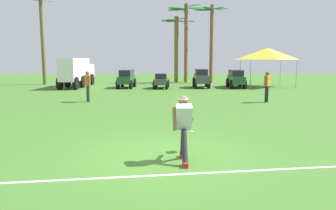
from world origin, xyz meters
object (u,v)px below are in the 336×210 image
Objects in this scene: parked_car_slot_a at (126,78)px; palm_tree_right_of_centre at (186,35)px; parked_car_slot_c at (201,78)px; event_tent at (267,54)px; teammate_midfield at (88,83)px; palm_tree_left_of_centre at (176,45)px; teammate_near_sideline at (267,84)px; parked_car_slot_b at (161,81)px; palm_tree_far_right at (212,37)px; frisbee_in_flight at (189,132)px; parked_car_slot_d at (236,78)px; box_truck at (77,71)px; palm_tree_far_left at (42,33)px; frisbee_thrower at (184,125)px.

parked_car_slot_a is 8.11m from palm_tree_right_of_centre.
parked_car_slot_c is 5.68m from event_tent.
teammate_midfield is 0.26× the size of palm_tree_left_of_centre.
parked_car_slot_b is at bearing 124.83° from teammate_near_sideline.
palm_tree_far_right is at bearing 34.49° from parked_car_slot_a.
frisbee_in_flight is 10.10m from teammate_midfield.
teammate_near_sideline is 8.70m from parked_car_slot_c.
parked_car_slot_a is 8.21m from parked_car_slot_d.
palm_tree_right_of_centre is (8.69, 4.72, 3.00)m from box_truck.
frisbee_in_flight is 19.30m from box_truck.
palm_tree_right_of_centre reaches higher than box_truck.
parked_car_slot_b is 11.24m from palm_tree_far_left.
parked_car_slot_d is (5.59, 0.34, 0.16)m from parked_car_slot_b.
teammate_midfield is (-4.52, 9.02, 0.46)m from frisbee_in_flight.
frisbee_thrower reaches higher than parked_car_slot_a.
teammate_near_sideline is 11.53m from parked_car_slot_a.
palm_tree_right_of_centre is at bearing 144.67° from event_tent.
parked_car_slot_a is at bearing -11.54° from box_truck.
frisbee_thrower is at bearing -87.63° from parked_car_slot_b.
palm_tree_far_right reaches higher than frisbee_thrower.
teammate_near_sideline is 0.69× the size of parked_car_slot_b.
palm_tree_left_of_centre reaches higher than box_truck.
parked_car_slot_a is at bearing -23.67° from palm_tree_far_left.
box_truck is at bearing -35.19° from palm_tree_far_left.
frisbee_thrower reaches higher than parked_car_slot_d.
palm_tree_right_of_centre is 1.98× the size of event_tent.
teammate_near_sideline reaches higher than frisbee_thrower.
parked_car_slot_d is 3.51m from event_tent.
parked_car_slot_a is at bearing -179.00° from parked_car_slot_c.
frisbee_thrower is 23.55m from palm_tree_right_of_centre.
palm_tree_far_right is (8.03, 12.81, 3.12)m from teammate_midfield.
parked_car_slot_c is (5.63, 0.10, 0.02)m from parked_car_slot_a.
palm_tree_far_right is at bearing 136.93° from event_tent.
palm_tree_far_right is at bearing 6.40° from palm_tree_far_left.
box_truck is at bearing -148.09° from palm_tree_left_of_centre.
palm_tree_far_left reaches higher than event_tent.
parked_car_slot_a is 4.02m from box_truck.
parked_car_slot_c is 6.41m from palm_tree_left_of_centre.
palm_tree_right_of_centre is (-0.84, 5.42, 3.49)m from parked_car_slot_c.
frisbee_thrower is 0.81m from frisbee_in_flight.
palm_tree_far_right is at bearing -15.57° from palm_tree_left_of_centre.
palm_tree_far_left is 11.56m from palm_tree_left_of_centre.
teammate_midfield is at bearing -129.40° from parked_car_slot_c.
event_tent is at bearing 11.34° from parked_car_slot_b.
palm_tree_right_of_centre reaches higher than parked_car_slot_b.
parked_car_slot_c is 0.34× the size of palm_tree_right_of_centre.
parked_car_slot_b is 7.36m from palm_tree_right_of_centre.
palm_tree_left_of_centre is at bearing 169.52° from palm_tree_right_of_centre.
parked_car_slot_d is (4.88, 17.60, -0.08)m from frisbee_thrower.
event_tent is (5.27, 1.09, 1.81)m from parked_car_slot_c.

